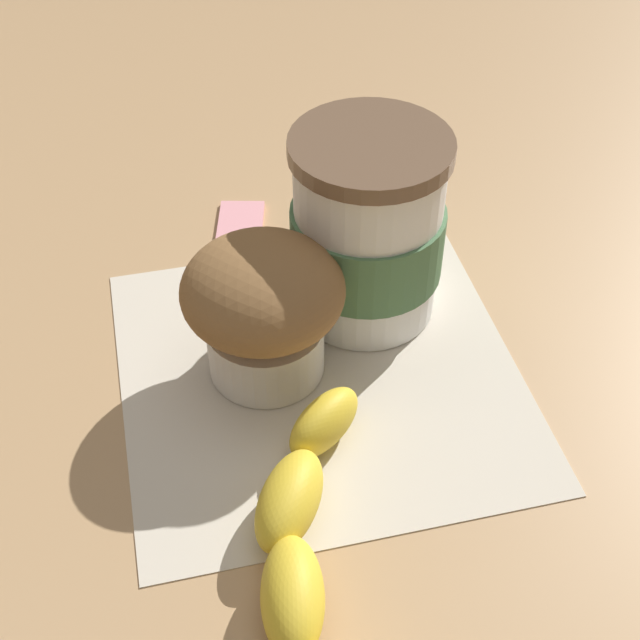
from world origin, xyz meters
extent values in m
plane|color=tan|center=(0.00, 0.00, 0.00)|extent=(3.00, 3.00, 0.00)
cube|color=beige|center=(0.00, 0.00, 0.00)|extent=(0.27, 0.27, 0.00)
cylinder|color=white|center=(-0.06, 0.03, 0.06)|extent=(0.09, 0.09, 0.11)
cylinder|color=brown|center=(-0.06, 0.03, 0.12)|extent=(0.10, 0.10, 0.01)
cylinder|color=#4C754C|center=(-0.06, 0.03, 0.05)|extent=(0.09, 0.09, 0.05)
cylinder|color=white|center=(-0.01, -0.03, 0.02)|extent=(0.07, 0.07, 0.03)
ellipsoid|color=olive|center=(-0.01, -0.03, 0.06)|extent=(0.09, 0.09, 0.05)
ellipsoid|color=gold|center=(0.05, 0.00, 0.02)|extent=(0.06, 0.05, 0.03)
ellipsoid|color=gold|center=(0.10, -0.02, 0.02)|extent=(0.07, 0.05, 0.03)
ellipsoid|color=gold|center=(0.15, -0.02, 0.02)|extent=(0.06, 0.03, 0.03)
cube|color=pink|center=(-0.15, -0.05, 0.00)|extent=(0.05, 0.03, 0.01)
camera|label=1|loc=(0.36, -0.02, 0.40)|focal=50.00mm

